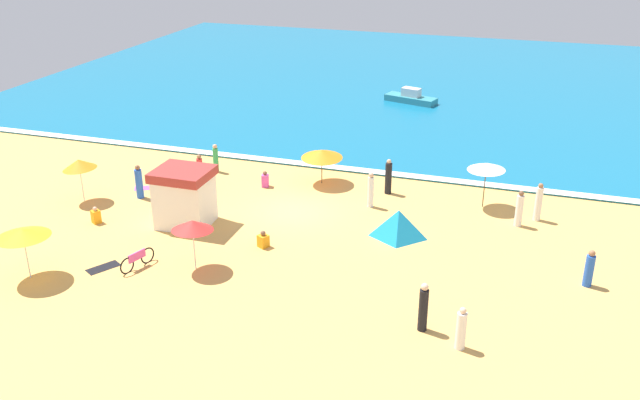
{
  "coord_description": "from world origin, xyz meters",
  "views": [
    {
      "loc": [
        10.78,
        -29.2,
        14.15
      ],
      "look_at": [
        1.37,
        -0.01,
        0.8
      ],
      "focal_mm": 38.79,
      "sensor_mm": 36.0,
      "label": 1
    }
  ],
  "objects_px": {
    "beachgoer_6": "(265,180)",
    "beachgoer_7": "(96,216)",
    "beach_umbrella_3": "(22,233)",
    "small_boat_0": "(411,98)",
    "parked_bicycle": "(137,260)",
    "lifeguard_cabana": "(184,196)",
    "beachgoer_0": "(539,203)",
    "beachgoer_4": "(519,209)",
    "beachgoer_8": "(388,177)",
    "beach_umbrella_0": "(192,225)",
    "beachgoer_9": "(423,308)",
    "beachgoer_12": "(139,183)",
    "beach_umbrella_4": "(79,164)",
    "beachgoer_5": "(216,158)",
    "beachgoer_1": "(461,329)",
    "beachgoer_3": "(371,190)",
    "beachgoer_2": "(589,269)",
    "beachgoer_10": "(200,172)",
    "beachgoer_11": "(263,240)",
    "beach_tent": "(398,224)",
    "beach_umbrella_2": "(322,154)",
    "beach_umbrella_1": "(486,166)"
  },
  "relations": [
    {
      "from": "beach_umbrella_0",
      "to": "beach_umbrella_3",
      "type": "bearing_deg",
      "value": -155.5
    },
    {
      "from": "beachgoer_1",
      "to": "beachgoer_3",
      "type": "height_order",
      "value": "beachgoer_3"
    },
    {
      "from": "beach_umbrella_0",
      "to": "beachgoer_9",
      "type": "distance_m",
      "value": 9.99
    },
    {
      "from": "beach_umbrella_0",
      "to": "beachgoer_9",
      "type": "relative_size",
      "value": 1.19
    },
    {
      "from": "beach_umbrella_3",
      "to": "small_boat_0",
      "type": "distance_m",
      "value": 32.25
    },
    {
      "from": "beachgoer_4",
      "to": "small_boat_0",
      "type": "relative_size",
      "value": 0.43
    },
    {
      "from": "beachgoer_3",
      "to": "beachgoer_10",
      "type": "relative_size",
      "value": 0.95
    },
    {
      "from": "beach_umbrella_3",
      "to": "beachgoer_7",
      "type": "relative_size",
      "value": 3.7
    },
    {
      "from": "beachgoer_3",
      "to": "beachgoer_10",
      "type": "bearing_deg",
      "value": -177.07
    },
    {
      "from": "beachgoer_2",
      "to": "beachgoer_5",
      "type": "bearing_deg",
      "value": 160.54
    },
    {
      "from": "beachgoer_1",
      "to": "beach_umbrella_3",
      "type": "bearing_deg",
      "value": -178.32
    },
    {
      "from": "beachgoer_3",
      "to": "beachgoer_2",
      "type": "bearing_deg",
      "value": -25.69
    },
    {
      "from": "beach_umbrella_0",
      "to": "beach_tent",
      "type": "distance_m",
      "value": 9.3
    },
    {
      "from": "lifeguard_cabana",
      "to": "beach_umbrella_3",
      "type": "height_order",
      "value": "lifeguard_cabana"
    },
    {
      "from": "beachgoer_4",
      "to": "beachgoer_11",
      "type": "distance_m",
      "value": 12.07
    },
    {
      "from": "beachgoer_0",
      "to": "small_boat_0",
      "type": "bearing_deg",
      "value": 117.63
    },
    {
      "from": "beachgoer_4",
      "to": "small_boat_0",
      "type": "height_order",
      "value": "beachgoer_4"
    },
    {
      "from": "beach_umbrella_2",
      "to": "beachgoer_2",
      "type": "distance_m",
      "value": 15.2
    },
    {
      "from": "beachgoer_0",
      "to": "beachgoer_12",
      "type": "relative_size",
      "value": 1.06
    },
    {
      "from": "beachgoer_3",
      "to": "beachgoer_4",
      "type": "bearing_deg",
      "value": -0.02
    },
    {
      "from": "beachgoer_6",
      "to": "beachgoer_7",
      "type": "distance_m",
      "value": 8.96
    },
    {
      "from": "beachgoer_7",
      "to": "beach_umbrella_4",
      "type": "bearing_deg",
      "value": 136.25
    },
    {
      "from": "beachgoer_9",
      "to": "beachgoer_12",
      "type": "bearing_deg",
      "value": 155.09
    },
    {
      "from": "beachgoer_4",
      "to": "beachgoer_12",
      "type": "relative_size",
      "value": 0.99
    },
    {
      "from": "beachgoer_4",
      "to": "beachgoer_7",
      "type": "relative_size",
      "value": 2.13
    },
    {
      "from": "beach_tent",
      "to": "beachgoer_1",
      "type": "distance_m",
      "value": 8.54
    },
    {
      "from": "lifeguard_cabana",
      "to": "beach_umbrella_4",
      "type": "xyz_separation_m",
      "value": [
        -6.29,
        0.84,
        0.59
      ]
    },
    {
      "from": "small_boat_0",
      "to": "beach_umbrella_0",
      "type": "bearing_deg",
      "value": -97.47
    },
    {
      "from": "beachgoer_2",
      "to": "beachgoer_8",
      "type": "distance_m",
      "value": 11.83
    },
    {
      "from": "beachgoer_0",
      "to": "beachgoer_7",
      "type": "distance_m",
      "value": 21.1
    },
    {
      "from": "beachgoer_5",
      "to": "beachgoer_6",
      "type": "distance_m",
      "value": 3.71
    },
    {
      "from": "beachgoer_10",
      "to": "beach_umbrella_1",
      "type": "bearing_deg",
      "value": 8.62
    },
    {
      "from": "beachgoer_4",
      "to": "beachgoer_9",
      "type": "relative_size",
      "value": 0.93
    },
    {
      "from": "parked_bicycle",
      "to": "beachgoer_0",
      "type": "relative_size",
      "value": 0.92
    },
    {
      "from": "beachgoer_5",
      "to": "beachgoer_12",
      "type": "xyz_separation_m",
      "value": [
        -2.1,
        -4.59,
        0.05
      ]
    },
    {
      "from": "parked_bicycle",
      "to": "beachgoer_7",
      "type": "height_order",
      "value": "beachgoer_7"
    },
    {
      "from": "beach_umbrella_4",
      "to": "beachgoer_9",
      "type": "relative_size",
      "value": 1.21
    },
    {
      "from": "beach_umbrella_4",
      "to": "beach_umbrella_0",
      "type": "bearing_deg",
      "value": -27.93
    },
    {
      "from": "beachgoer_4",
      "to": "beachgoer_8",
      "type": "distance_m",
      "value": 7.0
    },
    {
      "from": "parked_bicycle",
      "to": "beachgoer_4",
      "type": "xyz_separation_m",
      "value": [
        14.91,
        9.08,
        0.46
      ]
    },
    {
      "from": "beachgoer_6",
      "to": "beachgoer_10",
      "type": "xyz_separation_m",
      "value": [
        -3.16,
        -1.31,
        0.54
      ]
    },
    {
      "from": "beachgoer_7",
      "to": "beachgoer_2",
      "type": "bearing_deg",
      "value": 2.55
    },
    {
      "from": "beachgoer_3",
      "to": "beachgoer_10",
      "type": "xyz_separation_m",
      "value": [
        -9.17,
        -0.47,
        0.04
      ]
    },
    {
      "from": "beach_umbrella_0",
      "to": "beachgoer_0",
      "type": "distance_m",
      "value": 16.37
    },
    {
      "from": "beachgoer_2",
      "to": "beachgoer_10",
      "type": "distance_m",
      "value": 19.78
    },
    {
      "from": "parked_bicycle",
      "to": "beachgoer_8",
      "type": "distance_m",
      "value": 13.77
    },
    {
      "from": "beachgoer_12",
      "to": "small_boat_0",
      "type": "height_order",
      "value": "beachgoer_12"
    },
    {
      "from": "lifeguard_cabana",
      "to": "beach_umbrella_4",
      "type": "distance_m",
      "value": 6.38
    },
    {
      "from": "beachgoer_11",
      "to": "lifeguard_cabana",
      "type": "bearing_deg",
      "value": 166.05
    },
    {
      "from": "beachgoer_7",
      "to": "beachgoer_8",
      "type": "bearing_deg",
      "value": 32.15
    }
  ]
}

